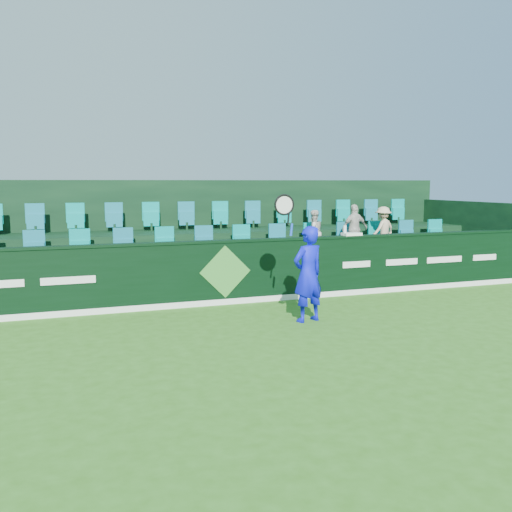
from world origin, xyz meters
name	(u,v)px	position (x,y,z in m)	size (l,w,h in m)	color
ground	(303,358)	(0.00, 0.00, 0.00)	(60.00, 60.00, 0.00)	#316A19
sponsor_hoarding	(224,272)	(0.00, 4.00, 0.67)	(16.00, 0.25, 1.35)	black
stand_tier_front	(210,277)	(0.00, 5.10, 0.40)	(16.00, 2.00, 0.80)	black
stand_tier_back	(190,256)	(0.00, 7.00, 0.65)	(16.00, 1.80, 1.30)	black
stand_rear	(186,233)	(0.00, 7.44, 1.22)	(16.00, 4.10, 2.60)	black
seat_row_front	(205,245)	(0.00, 5.50, 1.10)	(13.50, 0.50, 0.60)	#02918A
seat_row_back	(187,219)	(0.00, 7.30, 1.60)	(13.50, 0.50, 0.60)	#02918A
tennis_player	(308,273)	(1.01, 2.02, 0.90)	(1.09, 0.58, 2.36)	#0D14E5
spectator_left	(313,232)	(2.60, 5.12, 1.34)	(0.53, 0.41, 1.08)	beige
spectator_middle	(355,228)	(3.73, 5.12, 1.40)	(0.71, 0.29, 1.20)	beige
spectator_right	(383,229)	(4.55, 5.12, 1.37)	(0.73, 0.42, 1.13)	#C9B48D
towel	(352,234)	(3.02, 4.00, 1.38)	(0.41, 0.27, 0.06)	white
drinks_bottle	(345,231)	(2.85, 4.00, 1.47)	(0.07, 0.07, 0.23)	white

